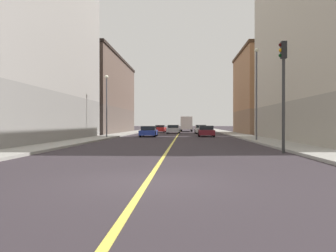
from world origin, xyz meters
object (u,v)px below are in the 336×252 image
building_left_mid (278,93)px  building_right_midblock (88,96)px  car_silver (173,129)px  building_right_corner (5,30)px  car_white (201,129)px  street_lamp_right_near (107,99)px  car_maroon (206,131)px  car_red (160,129)px  box_truck (186,124)px  car_blue (149,131)px  traffic_light_left_near (283,81)px  street_lamp_left_near (256,85)px

building_left_mid → building_right_midblock: size_ratio=0.59×
car_silver → building_right_corner: bearing=-119.3°
building_right_corner → car_silver: (13.94, 24.90, -9.08)m
building_right_corner → car_silver: 29.94m
building_right_midblock → building_right_corner: bearing=-90.0°
car_white → building_right_midblock: bearing=173.4°
car_white → building_left_mid: bearing=-6.5°
street_lamp_right_near → car_silver: street_lamp_right_near is taller
building_right_midblock → car_maroon: (18.33, -13.82, -5.47)m
car_red → box_truck: (4.62, 7.28, 0.89)m
car_blue → traffic_light_left_near: bearing=-66.6°
car_white → street_lamp_left_near: bearing=-80.6°
street_lamp_left_near → car_silver: (-8.06, 24.12, -4.25)m
box_truck → building_right_corner: bearing=-112.9°
box_truck → car_maroon: bearing=-85.0°
street_lamp_right_near → car_blue: size_ratio=1.43×
building_right_midblock → box_truck: building_right_midblock is taller
street_lamp_right_near → car_blue: street_lamp_right_near is taller
building_right_midblock → car_white: bearing=-6.6°
traffic_light_left_near → street_lamp_left_near: size_ratio=0.74×
traffic_light_left_near → box_truck: bearing=95.8°
traffic_light_left_near → box_truck: (-4.93, 48.72, -2.28)m
car_white → car_blue: (-6.76, -12.41, -0.03)m
building_right_corner → car_silver: building_right_corner is taller
building_right_corner → street_lamp_left_near: (22.00, 0.78, -4.83)m
street_lamp_right_near → car_blue: 7.31m
building_left_mid → car_blue: (-18.13, -11.13, -5.56)m
building_right_midblock → car_blue: bearing=-51.6°
car_white → car_maroon: size_ratio=1.13×
street_lamp_right_near → car_white: size_ratio=1.40×
building_right_midblock → street_lamp_left_near: size_ratio=3.25×
car_white → street_lamp_right_near: bearing=-121.2°
box_truck → car_silver: bearing=-99.2°
street_lamp_left_near → car_blue: street_lamp_left_near is taller
street_lamp_right_near → building_right_corner: bearing=-141.7°
building_right_corner → street_lamp_left_near: bearing=2.0°
street_lamp_right_near → traffic_light_left_near: bearing=-51.5°
building_left_mid → traffic_light_left_near: size_ratio=2.59×
building_right_corner → car_maroon: bearing=32.8°
building_right_midblock → car_red: size_ratio=5.80×
building_left_mid → car_blue: bearing=-148.5°
traffic_light_left_near → car_silver: bearing=101.2°
building_right_corner → car_red: size_ratio=5.02×
street_lamp_left_near → car_silver: street_lamp_left_near is taller
car_blue → car_silver: bearing=79.9°
street_lamp_right_near → car_maroon: size_ratio=1.58×
car_red → traffic_light_left_near: bearing=-77.0°
building_right_midblock → street_lamp_left_near: building_right_midblock is taller
building_left_mid → box_truck: building_left_mid is taller
car_maroon → box_truck: 26.22m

